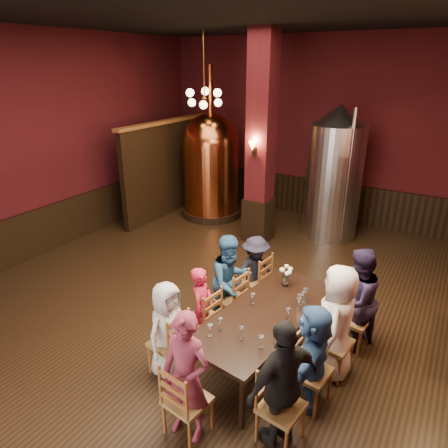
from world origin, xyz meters
The scene contains 39 objects.
room centered at (0.00, 0.00, 2.25)m, with size 10.00×10.02×4.50m.
wainscot_back centered at (0.00, 4.96, 0.50)m, with size 7.90×0.08×1.00m, color black.
wainscot_left centered at (-3.96, 0.00, 0.50)m, with size 0.08×9.90×1.00m, color black.
column centered at (-0.30, 2.80, 2.25)m, with size 0.58×0.58×4.50m, color #410E12.
partition centered at (-3.20, 3.20, 1.20)m, with size 0.22×3.50×2.40m, color black.
pendant_cluster centered at (-1.80, 2.90, 3.10)m, with size 0.90×0.90×1.70m, color #A57226, non-canonical shape.
sconce_column centered at (-0.30, 2.50, 2.20)m, with size 0.20×0.20×0.36m, color black, non-canonical shape.
dining_table centered at (1.60, -0.78, 0.69)m, with size 1.29×2.51×0.75m.
chair_0 centered at (0.63, -1.67, 0.46)m, with size 0.46×0.46×0.92m, color #995727, non-canonical shape.
person_0 centered at (0.63, -1.67, 0.67)m, with size 0.65×0.42×1.33m, color silver.
chair_1 centered at (0.72, -1.01, 0.46)m, with size 0.46×0.46×0.92m, color #995727, non-canonical shape.
person_1 centered at (0.72, -1.01, 0.63)m, with size 0.46×0.30×1.26m, color #BC2038.
chair_2 centered at (0.80, -0.35, 0.46)m, with size 0.46×0.46×0.92m, color #995727, non-canonical shape.
person_2 centered at (0.80, -0.35, 0.76)m, with size 0.73×0.36×1.51m, color navy.
chair_3 centered at (0.88, 0.31, 0.46)m, with size 0.46×0.46×0.92m, color #995727, non-canonical shape.
person_3 centered at (0.88, 0.31, 0.63)m, with size 0.81×0.47×1.26m, color black.
chair_4 centered at (2.32, -1.88, 0.46)m, with size 0.46×0.46×0.92m, color #995727, non-canonical shape.
person_4 centered at (2.32, -1.88, 0.77)m, with size 0.90×0.37×1.54m, color black.
chair_5 centered at (2.40, -1.22, 0.46)m, with size 0.46×0.46×0.92m, color #995727, non-canonical shape.
person_5 centered at (2.40, -1.22, 0.68)m, with size 1.25×0.40×1.35m, color #325B98.
chair_6 centered at (2.48, -0.56, 0.46)m, with size 0.46×0.46×0.92m, color #995727, non-canonical shape.
person_6 centered at (2.48, -0.56, 0.78)m, with size 0.77×0.50×1.57m, color white.
chair_7 centered at (2.57, 0.10, 0.46)m, with size 0.46×0.46×0.92m, color #995727, non-canonical shape.
person_7 centered at (2.57, 0.10, 0.77)m, with size 0.75×0.37×1.55m, color #221A35.
chair_8 centered at (1.41, -2.32, 0.46)m, with size 0.46×0.46×0.92m, color #995727, non-canonical shape.
person_8 centered at (1.41, -2.32, 0.77)m, with size 0.56×0.37×1.55m, color maroon.
copper_kettle centered at (-2.09, 3.60, 1.38)m, with size 1.64×1.64×3.80m.
steel_vessel centered at (1.04, 3.88, 1.51)m, with size 1.37×1.37×3.02m.
rose_vase centered at (1.55, -0.02, 0.97)m, with size 0.20×0.20×0.33m.
wine_glass_0 centered at (1.93, -0.21, 0.83)m, with size 0.07×0.07×0.17m, color white, non-canonical shape.
wine_glass_1 centered at (1.59, -1.45, 0.83)m, with size 0.07×0.07×0.17m, color white, non-canonical shape.
wine_glass_2 centered at (1.93, -0.40, 0.83)m, with size 0.07×0.07×0.17m, color white, non-canonical shape.
wine_glass_3 centered at (1.36, -0.71, 0.83)m, with size 0.07×0.07×0.17m, color white, non-canonical shape.
wine_glass_4 centered at (1.86, -1.48, 0.83)m, with size 0.07×0.07×0.17m, color white, non-canonical shape.
wine_glass_5 centered at (1.92, -0.80, 0.83)m, with size 0.07×0.07×0.17m, color white, non-canonical shape.
wine_glass_6 centered at (1.23, -1.60, 0.83)m, with size 0.07×0.07×0.17m, color white, non-canonical shape.
wine_glass_7 centered at (1.94, -0.30, 0.83)m, with size 0.07×0.07×0.17m, color white, non-canonical shape.
wine_glass_8 centered at (1.27, -1.44, 0.83)m, with size 0.07×0.07×0.17m, color white, non-canonical shape.
wine_glass_9 centered at (1.94, -0.49, 0.83)m, with size 0.07×0.07×0.17m, color white, non-canonical shape.
Camera 1 is at (3.44, -4.92, 3.86)m, focal length 32.00 mm.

